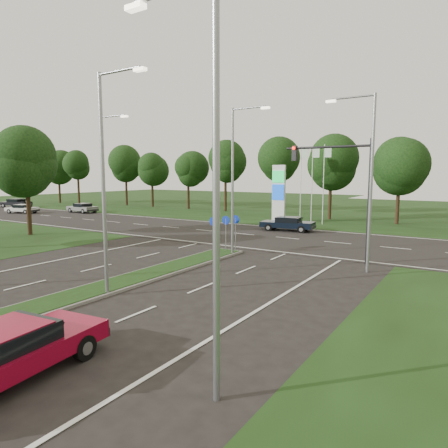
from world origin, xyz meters
The scene contains 18 objects.
verge_far centered at (0.00, 55.00, 0.00)m, with size 160.00×50.00×0.02m, color black.
cross_road centered at (0.00, 24.00, 0.00)m, with size 160.00×12.00×0.02m, color black.
median_kerb centered at (0.00, 4.00, 0.06)m, with size 2.00×26.00×0.12m, color slate.
streetlight_median_near centered at (1.00, 6.00, 5.08)m, with size 2.53×0.22×9.00m.
streetlight_median_far centered at (1.00, 16.00, 5.08)m, with size 2.53×0.22×9.00m.
streetlight_left_far centered at (-8.30, 14.00, 5.08)m, with size 2.53×0.22×9.00m.
streetlight_right_far centered at (8.80, 16.00, 5.08)m, with size 2.53×0.22×9.00m.
streetlight_right_near centered at (8.80, 2.00, 5.08)m, with size 2.53×0.22×9.00m.
traffic_signal centered at (7.19, 18.00, 4.65)m, with size 5.10×0.42×7.00m.
median_signs centered at (0.00, 16.40, 1.71)m, with size 1.16×1.76×2.38m.
gas_pylon centered at (-3.79, 33.05, 3.20)m, with size 5.80×1.26×8.00m.
tree_left_far centered at (-17.90, 13.93, 6.11)m, with size 5.20×5.20×8.86m.
treeline_far centered at (0.10, 39.93, 6.83)m, with size 6.00×6.00×9.90m.
red_sedan centered at (4.17, -0.04, 0.73)m, with size 2.57×5.11×1.35m.
navy_sedan centered at (-0.65, 27.80, 0.68)m, with size 4.84×2.47×1.27m.
far_car_a centered at (-30.45, 29.00, 0.67)m, with size 4.44×2.06×1.26m.
far_car_b centered at (-36.38, 24.23, 0.63)m, with size 4.37×2.79×1.17m.
far_car_c centered at (-46.17, 29.01, 0.71)m, with size 4.94×3.08×1.32m.
Camera 1 is at (13.69, -4.98, 5.03)m, focal length 32.00 mm.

